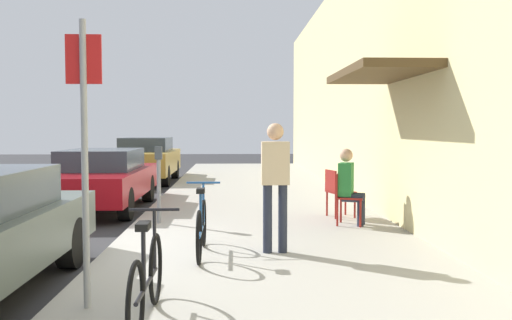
% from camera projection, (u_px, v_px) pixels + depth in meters
% --- Properties ---
extents(ground_plane, '(60.00, 60.00, 0.00)m').
position_uv_depth(ground_plane, '(105.00, 259.00, 7.43)').
color(ground_plane, '#2D2D30').
extents(sidewalk_slab, '(4.50, 32.00, 0.12)m').
position_uv_depth(sidewalk_slab, '(264.00, 227.00, 9.52)').
color(sidewalk_slab, '#9E9B93').
rests_on(sidewalk_slab, ground_plane).
extents(building_facade, '(1.40, 32.00, 5.64)m').
position_uv_depth(building_facade, '(403.00, 66.00, 9.45)').
color(building_facade, beige).
rests_on(building_facade, ground_plane).
extents(parked_car_1, '(1.80, 4.40, 1.30)m').
position_uv_depth(parked_car_1, '(101.00, 178.00, 11.80)').
color(parked_car_1, maroon).
rests_on(parked_car_1, ground_plane).
extents(parked_car_2, '(1.80, 4.40, 1.45)m').
position_uv_depth(parked_car_2, '(146.00, 159.00, 17.89)').
color(parked_car_2, '#A58433').
rests_on(parked_car_2, ground_plane).
extents(parking_meter, '(0.12, 0.10, 1.32)m').
position_uv_depth(parking_meter, '(159.00, 179.00, 9.49)').
color(parking_meter, slate).
rests_on(parking_meter, sidewalk_slab).
extents(street_sign, '(0.32, 0.06, 2.60)m').
position_uv_depth(street_sign, '(85.00, 141.00, 4.96)').
color(street_sign, gray).
rests_on(street_sign, sidewalk_slab).
extents(bicycle_0, '(0.46, 1.71, 0.90)m').
position_uv_depth(bicycle_0, '(147.00, 281.00, 4.62)').
color(bicycle_0, black).
rests_on(bicycle_0, sidewalk_slab).
extents(bicycle_1, '(0.46, 1.71, 0.90)m').
position_uv_depth(bicycle_1, '(202.00, 227.00, 7.12)').
color(bicycle_1, black).
rests_on(bicycle_1, sidewalk_slab).
extents(cafe_chair_0, '(0.56, 0.56, 0.87)m').
position_uv_depth(cafe_chair_0, '(346.00, 195.00, 9.35)').
color(cafe_chair_0, maroon).
rests_on(cafe_chair_0, sidewalk_slab).
extents(seated_patron_0, '(0.51, 0.47, 1.29)m').
position_uv_depth(seated_patron_0, '(349.00, 184.00, 9.32)').
color(seated_patron_0, '#232838').
rests_on(seated_patron_0, sidewalk_slab).
extents(cafe_chair_1, '(0.54, 0.54, 0.87)m').
position_uv_depth(cafe_chair_1, '(337.00, 190.00, 10.14)').
color(cafe_chair_1, maroon).
rests_on(cafe_chair_1, sidewalk_slab).
extents(pedestrian_standing, '(0.36, 0.22, 1.70)m').
position_uv_depth(pedestrian_standing, '(275.00, 177.00, 7.21)').
color(pedestrian_standing, '#232838').
rests_on(pedestrian_standing, sidewalk_slab).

